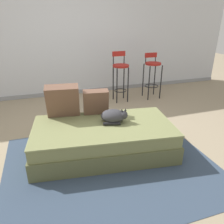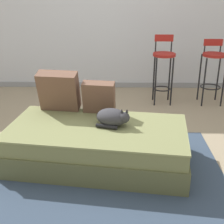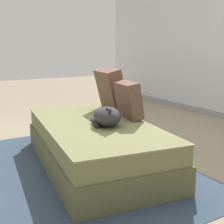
{
  "view_description": "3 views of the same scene",
  "coord_description": "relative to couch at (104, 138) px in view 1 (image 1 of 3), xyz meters",
  "views": [
    {
      "loc": [
        -0.67,
        -2.82,
        1.68
      ],
      "look_at": [
        0.15,
        -0.3,
        0.53
      ],
      "focal_mm": 35.0,
      "sensor_mm": 36.0,
      "label": 1
    },
    {
      "loc": [
        0.21,
        -3.24,
        1.74
      ],
      "look_at": [
        0.15,
        -0.3,
        0.53
      ],
      "focal_mm": 50.0,
      "sensor_mm": 36.0,
      "label": 2
    },
    {
      "loc": [
        2.51,
        -1.67,
        1.11
      ],
      "look_at": [
        0.15,
        -0.3,
        0.53
      ],
      "focal_mm": 50.0,
      "sensor_mm": 36.0,
      "label": 3
    }
  ],
  "objects": [
    {
      "name": "wall_baseboard_trim",
      "position": [
        0.0,
        2.6,
        -0.16
      ],
      "size": [
        8.0,
        0.02,
        0.09
      ],
      "primitive_type": "cube",
      "color": "gray",
      "rests_on": "ground"
    },
    {
      "name": "couch",
      "position": [
        0.0,
        0.0,
        0.0
      ],
      "size": [
        1.92,
        1.17,
        0.41
      ],
      "color": "brown",
      "rests_on": "ground"
    },
    {
      "name": "area_rug",
      "position": [
        0.0,
        -0.3,
        -0.21
      ],
      "size": [
        2.52,
        2.04,
        0.01
      ],
      "primitive_type": "cube",
      "color": "#334256",
      "rests_on": "ground"
    },
    {
      "name": "ground_plane",
      "position": [
        0.0,
        0.4,
        -0.21
      ],
      "size": [
        16.0,
        16.0,
        0.0
      ],
      "primitive_type": "plane",
      "color": "gray",
      "rests_on": "ground"
    },
    {
      "name": "bar_stool_near_window",
      "position": [
        0.9,
        1.83,
        0.42
      ],
      "size": [
        0.34,
        0.34,
        1.04
      ],
      "color": "black",
      "rests_on": "ground"
    },
    {
      "name": "cat",
      "position": [
        0.16,
        0.04,
        0.29
      ],
      "size": [
        0.37,
        0.32,
        0.2
      ],
      "color": "#333338",
      "rests_on": "couch"
    },
    {
      "name": "throw_pillow_corner",
      "position": [
        -0.45,
        0.43,
        0.43
      ],
      "size": [
        0.47,
        0.31,
        0.46
      ],
      "color": "brown",
      "rests_on": "couch"
    },
    {
      "name": "bar_stool_by_doorway",
      "position": [
        1.65,
        1.82,
        0.4
      ],
      "size": [
        0.34,
        0.34,
        0.98
      ],
      "color": "black",
      "rests_on": "ground"
    },
    {
      "name": "throw_pillow_middle",
      "position": [
        0.0,
        0.37,
        0.38
      ],
      "size": [
        0.37,
        0.23,
        0.36
      ],
      "color": "brown",
      "rests_on": "couch"
    },
    {
      "name": "wall_back_panel",
      "position": [
        0.0,
        2.65,
        1.09
      ],
      "size": [
        8.0,
        0.1,
        2.6
      ],
      "primitive_type": "cube",
      "color": "silver",
      "rests_on": "ground"
    }
  ]
}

